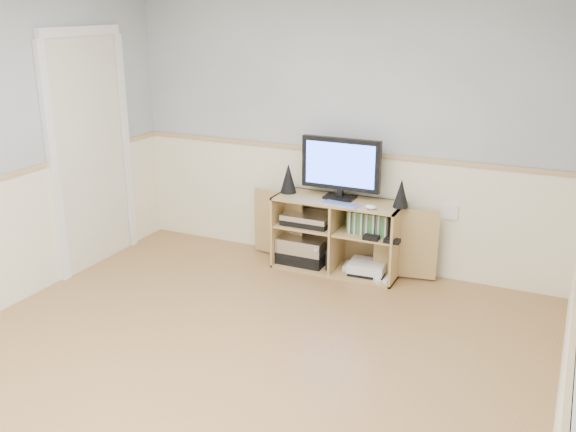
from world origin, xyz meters
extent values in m
cube|color=tan|center=(0.00, 0.00, -0.01)|extent=(4.00, 4.50, 0.02)
cube|color=silver|center=(0.00, 2.26, 1.25)|extent=(4.00, 0.02, 2.50)
cube|color=#F4EDC8|center=(0.00, 2.24, 0.50)|extent=(4.00, 0.01, 1.00)
cube|color=tan|center=(0.00, 2.23, 1.02)|extent=(4.00, 0.02, 0.04)
cube|color=silver|center=(-1.98, 1.30, 1.00)|extent=(0.03, 0.82, 2.00)
cube|color=tan|center=(0.08, 2.01, 0.01)|extent=(1.11, 0.42, 0.02)
cube|color=tan|center=(0.08, 2.01, 0.64)|extent=(1.11, 0.42, 0.02)
cube|color=tan|center=(-0.47, 2.01, 0.33)|extent=(0.02, 0.42, 0.65)
cube|color=tan|center=(0.62, 2.01, 0.33)|extent=(0.02, 0.42, 0.65)
cube|color=tan|center=(0.08, 2.21, 0.33)|extent=(1.11, 0.02, 0.65)
cube|color=tan|center=(0.08, 2.01, 0.33)|extent=(0.02, 0.40, 0.61)
cube|color=tan|center=(-0.20, 2.01, 0.38)|extent=(0.53, 0.38, 0.02)
cube|color=tan|center=(0.35, 2.01, 0.38)|extent=(0.53, 0.38, 0.02)
cube|color=tan|center=(-0.52, 2.07, 0.33)|extent=(0.53, 0.11, 0.61)
cube|color=tan|center=(0.68, 2.07, 0.33)|extent=(0.53, 0.11, 0.61)
cube|color=black|center=(0.08, 2.06, 0.66)|extent=(0.26, 0.18, 0.02)
cube|color=black|center=(0.08, 2.06, 0.70)|extent=(0.05, 0.04, 0.06)
cube|color=black|center=(0.08, 2.06, 0.95)|extent=(0.70, 0.05, 0.45)
cube|color=blue|center=(0.08, 2.03, 0.95)|extent=(0.62, 0.01, 0.37)
cone|color=black|center=(-0.41, 2.03, 0.78)|extent=(0.14, 0.14, 0.27)
cone|color=black|center=(0.62, 2.03, 0.77)|extent=(0.13, 0.13, 0.24)
cube|color=silver|center=(0.15, 1.87, 0.66)|extent=(0.33, 0.17, 0.01)
ellipsoid|color=white|center=(0.41, 1.87, 0.67)|extent=(0.10, 0.07, 0.04)
cube|color=black|center=(-0.24, 2.01, 0.07)|extent=(0.43, 0.32, 0.11)
cube|color=silver|center=(-0.24, 2.01, 0.20)|extent=(0.43, 0.32, 0.13)
cube|color=black|center=(-0.20, 2.01, 0.42)|extent=(0.43, 0.30, 0.05)
cube|color=silver|center=(-0.20, 2.01, 0.46)|extent=(0.43, 0.30, 0.05)
cube|color=black|center=(0.04, 1.96, 0.12)|extent=(0.04, 0.14, 0.20)
cube|color=white|center=(0.25, 2.04, 0.04)|extent=(0.22, 0.17, 0.05)
cube|color=black|center=(0.37, 1.99, 0.04)|extent=(0.32, 0.26, 0.03)
cube|color=white|center=(0.37, 1.99, 0.09)|extent=(0.33, 0.28, 0.08)
cube|color=white|center=(0.57, 1.91, 0.04)|extent=(0.04, 0.14, 0.03)
cube|color=white|center=(0.55, 2.07, 0.04)|extent=(0.09, 0.15, 0.03)
cube|color=#3F8C3F|center=(0.37, 1.99, 0.48)|extent=(0.36, 0.13, 0.19)
cube|color=white|center=(1.00, 2.23, 0.60)|extent=(0.12, 0.03, 0.12)
camera|label=1|loc=(1.91, -2.96, 2.26)|focal=40.00mm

